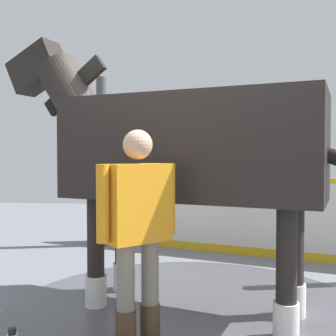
{
  "coord_description": "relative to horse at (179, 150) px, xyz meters",
  "views": [
    {
      "loc": [
        3.62,
        0.15,
        1.43
      ],
      "look_at": [
        0.26,
        -0.17,
        1.32
      ],
      "focal_mm": 44.54,
      "sensor_mm": 36.0,
      "label": 1
    }
  ],
  "objects": [
    {
      "name": "roof_post_near",
      "position": [
        -2.55,
        -1.38,
        -0.16
      ],
      "size": [
        0.16,
        0.16,
        2.62
      ],
      "primitive_type": "cylinder",
      "color": "#4C4C51",
      "rests_on": "ground"
    },
    {
      "name": "ground_plane",
      "position": [
        0.17,
        0.11,
        -1.48
      ],
      "size": [
        16.0,
        16.0,
        0.02
      ],
      "primitive_type": "cube",
      "color": "slate"
    },
    {
      "name": "wet_patch",
      "position": [
        0.04,
        0.12,
        -1.47
      ],
      "size": [
        3.44,
        3.44,
        0.0
      ],
      "primitive_type": "cylinder",
      "color": "#4C4C54",
      "rests_on": "ground"
    },
    {
      "name": "horse",
      "position": [
        0.0,
        0.0,
        0.0
      ],
      "size": [
        1.58,
        3.54,
        2.62
      ],
      "rotation": [
        0.0,
        0.0,
        -1.89
      ],
      "color": "black",
      "rests_on": "ground"
    },
    {
      "name": "barrier_wall",
      "position": [
        -2.13,
        0.84,
        -0.95
      ],
      "size": [
        1.61,
        4.65,
        1.12
      ],
      "color": "silver",
      "rests_on": "ground"
    },
    {
      "name": "handler",
      "position": [
        0.83,
        -0.24,
        -0.55
      ],
      "size": [
        0.47,
        0.51,
        1.61
      ],
      "rotation": [
        0.0,
        0.0,
        0.73
      ],
      "color": "#47331E",
      "rests_on": "ground"
    }
  ]
}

